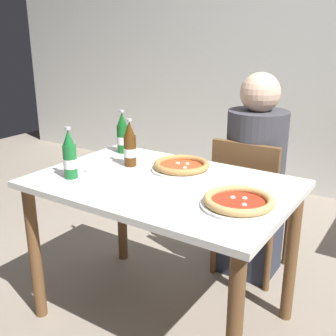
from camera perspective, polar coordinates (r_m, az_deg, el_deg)
name	(u,v)px	position (r m, az deg, el deg)	size (l,w,h in m)	color
ground_plane	(163,315)	(2.27, -0.73, -19.90)	(8.00, 8.00, 0.00)	gray
back_wall_tiled	(306,46)	(3.81, 18.72, 15.81)	(7.00, 0.10, 2.60)	white
dining_table_main	(162,204)	(1.94, -0.81, -4.99)	(1.20, 0.80, 0.75)	silver
chair_behind_table	(250,201)	(2.42, 11.34, -4.50)	(0.40, 0.40, 0.85)	brown
diner_seated	(254,182)	(2.43, 11.94, -1.88)	(0.34, 0.34, 1.21)	#2D3342
pizza_margherita_near	(182,166)	(2.05, 1.90, 0.27)	(0.30, 0.30, 0.04)	white
pizza_marinara_far	(239,202)	(1.64, 9.86, -4.68)	(0.30, 0.30, 0.04)	white
beer_bottle_left	(130,146)	(2.10, -5.35, 3.04)	(0.07, 0.07, 0.25)	#512D0F
beer_bottle_center	(123,135)	(2.35, -6.38, 4.64)	(0.07, 0.07, 0.25)	#14591E
beer_bottle_right	(70,157)	(1.97, -13.57, 1.54)	(0.07, 0.07, 0.25)	#196B2D
napkin_with_cutlery	(93,165)	(2.15, -10.47, 0.38)	(0.18, 0.19, 0.01)	white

